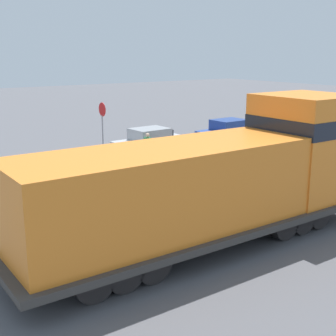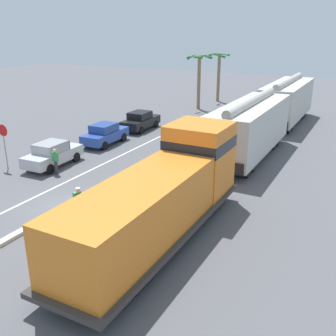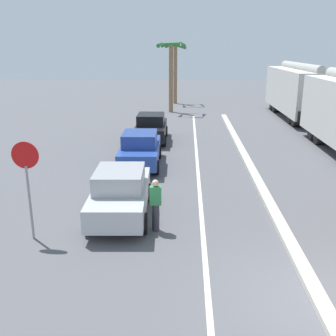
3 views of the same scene
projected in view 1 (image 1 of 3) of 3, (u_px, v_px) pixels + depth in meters
name	position (u px, v px, depth m)	size (l,w,h in m)	color
ground_plane	(129.00, 194.00, 18.69)	(120.00, 120.00, 0.00)	#56565B
median_curb	(239.00, 171.00, 22.02)	(0.36, 36.00, 0.16)	beige
lane_stripe	(206.00, 163.00, 23.95)	(0.14, 36.00, 0.01)	silver
locomotive	(224.00, 183.00, 13.79)	(3.10, 11.61, 4.20)	orange
parked_car_silver	(152.00, 143.00, 24.95)	(1.98, 4.27, 1.62)	#B7BABF
parked_car_blue	(230.00, 133.00, 28.13)	(1.93, 4.25, 1.62)	#28479E
parked_car_black	(288.00, 125.00, 30.94)	(1.89, 4.23, 1.62)	black
cyclist	(129.00, 187.00, 16.77)	(1.68, 0.56, 1.71)	black
stop_sign	(102.00, 118.00, 25.51)	(0.76, 0.08, 2.88)	gray
pedestrian_by_cars	(148.00, 148.00, 23.40)	(0.34, 0.22, 1.62)	#33333D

